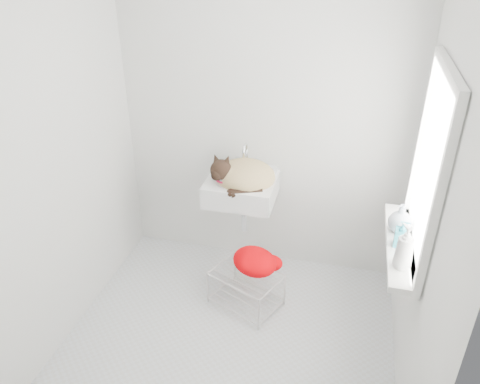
% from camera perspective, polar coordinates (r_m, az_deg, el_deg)
% --- Properties ---
extents(floor, '(2.20, 2.00, 0.02)m').
position_cam_1_polar(floor, '(3.39, -1.29, -17.35)').
color(floor, silver).
rests_on(floor, ground).
extents(back_wall, '(2.20, 0.02, 2.50)m').
position_cam_1_polar(back_wall, '(3.52, 2.86, 9.03)').
color(back_wall, silver).
rests_on(back_wall, ground).
extents(right_wall, '(0.02, 2.00, 2.50)m').
position_cam_1_polar(right_wall, '(2.59, 22.57, -1.11)').
color(right_wall, silver).
rests_on(right_wall, ground).
extents(left_wall, '(0.02, 2.00, 2.50)m').
position_cam_1_polar(left_wall, '(3.09, -21.69, 3.96)').
color(left_wall, silver).
rests_on(left_wall, ground).
extents(window_glass, '(0.01, 0.80, 1.00)m').
position_cam_1_polar(window_glass, '(2.72, 22.24, 2.81)').
color(window_glass, white).
rests_on(window_glass, right_wall).
extents(window_frame, '(0.04, 0.90, 1.10)m').
position_cam_1_polar(window_frame, '(2.72, 21.93, 2.85)').
color(window_frame, white).
rests_on(window_frame, right_wall).
extents(windowsill, '(0.16, 0.88, 0.04)m').
position_cam_1_polar(windowsill, '(2.96, 18.94, -6.06)').
color(windowsill, white).
rests_on(windowsill, right_wall).
extents(sink, '(0.51, 0.45, 0.20)m').
position_cam_1_polar(sink, '(3.47, 0.18, 1.53)').
color(sink, white).
rests_on(sink, back_wall).
extents(faucet, '(0.19, 0.13, 0.19)m').
position_cam_1_polar(faucet, '(3.57, 0.89, 4.82)').
color(faucet, silver).
rests_on(faucet, sink).
extents(cat, '(0.49, 0.41, 0.29)m').
position_cam_1_polar(cat, '(3.43, 0.30, 1.98)').
color(cat, tan).
rests_on(cat, sink).
extents(wire_rack, '(0.56, 0.49, 0.28)m').
position_cam_1_polar(wire_rack, '(3.54, 0.75, -11.56)').
color(wire_rack, beige).
rests_on(wire_rack, floor).
extents(towel, '(0.43, 0.41, 0.15)m').
position_cam_1_polar(towel, '(3.47, 1.79, -9.03)').
color(towel, '#C90008').
rests_on(towel, wire_rack).
extents(bottle_a, '(0.12, 0.12, 0.22)m').
position_cam_1_polar(bottle_a, '(2.74, 19.02, -8.62)').
color(bottle_a, white).
rests_on(bottle_a, windowsill).
extents(bottle_b, '(0.08, 0.08, 0.16)m').
position_cam_1_polar(bottle_b, '(2.91, 18.85, -6.19)').
color(bottle_b, teal).
rests_on(bottle_b, windowsill).
extents(bottle_c, '(0.20, 0.20, 0.18)m').
position_cam_1_polar(bottle_c, '(3.05, 18.72, -4.49)').
color(bottle_c, '#B0B9C9').
rests_on(bottle_c, windowsill).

